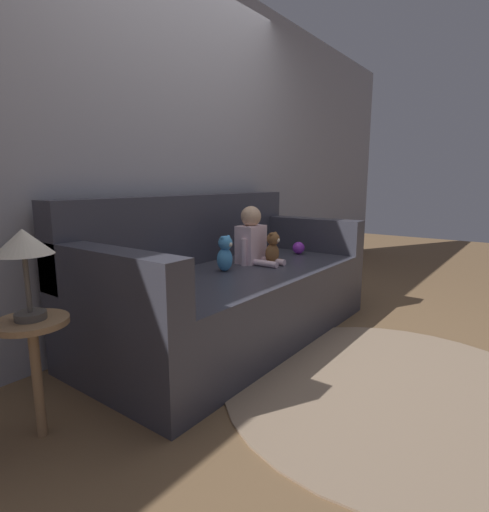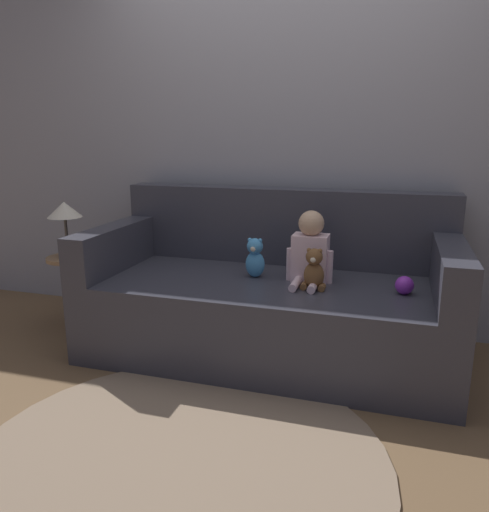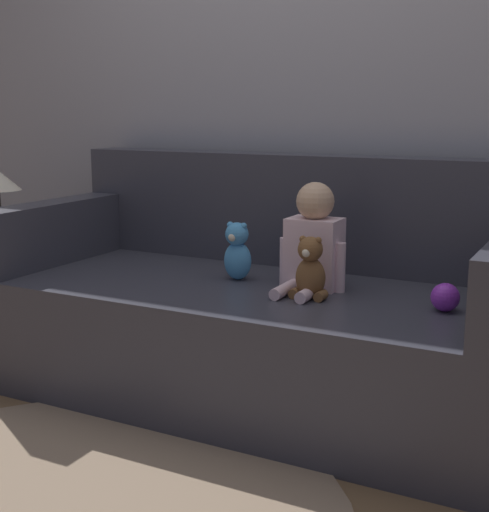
# 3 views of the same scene
# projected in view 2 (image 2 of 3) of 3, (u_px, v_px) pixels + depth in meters

# --- Properties ---
(ground_plane) EXTENTS (12.00, 12.00, 0.00)m
(ground_plane) POSITION_uv_depth(u_px,v_px,m) (268.00, 353.00, 3.05)
(ground_plane) COLOR brown
(wall_back) EXTENTS (8.00, 0.05, 2.60)m
(wall_back) POSITION_uv_depth(u_px,v_px,m) (292.00, 134.00, 3.27)
(wall_back) COLOR #93939E
(wall_back) RESTS_ON ground_plane
(couch) EXTENTS (2.13, 0.99, 0.96)m
(couch) POSITION_uv_depth(u_px,v_px,m) (271.00, 298.00, 3.02)
(couch) COLOR #383842
(couch) RESTS_ON ground_plane
(person_baby) EXTENTS (0.27, 0.33, 0.41)m
(person_baby) POSITION_uv_depth(u_px,v_px,m) (310.00, 251.00, 2.85)
(person_baby) COLOR silver
(person_baby) RESTS_ON couch
(teddy_bear_brown) EXTENTS (0.14, 0.11, 0.23)m
(teddy_bear_brown) POSITION_uv_depth(u_px,v_px,m) (314.00, 270.00, 2.72)
(teddy_bear_brown) COLOR brown
(teddy_bear_brown) RESTS_ON couch
(plush_toy_side) EXTENTS (0.11, 0.11, 0.24)m
(plush_toy_side) POSITION_uv_depth(u_px,v_px,m) (255.00, 258.00, 2.94)
(plush_toy_side) COLOR #4C9EDB
(plush_toy_side) RESTS_ON couch
(toy_ball) EXTENTS (0.10, 0.10, 0.10)m
(toy_ball) POSITION_uv_depth(u_px,v_px,m) (404.00, 285.00, 2.65)
(toy_ball) COLOR purple
(toy_ball) RESTS_ON couch
(floor_rug) EXTENTS (1.75, 1.75, 0.01)m
(floor_rug) POSITION_uv_depth(u_px,v_px,m) (178.00, 461.00, 2.05)
(floor_rug) COLOR gray
(floor_rug) RESTS_ON ground_plane
(side_table) EXTENTS (0.29, 0.29, 0.88)m
(side_table) POSITION_uv_depth(u_px,v_px,m) (66.00, 233.00, 3.25)
(side_table) COLOR #93704C
(side_table) RESTS_ON ground_plane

